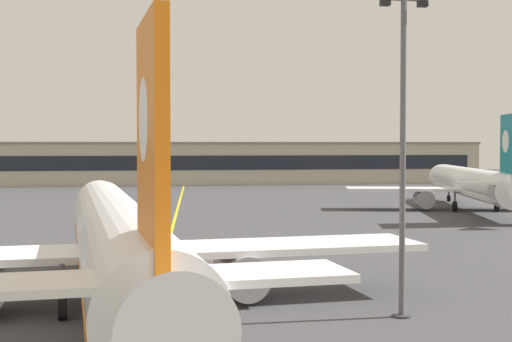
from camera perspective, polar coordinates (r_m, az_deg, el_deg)
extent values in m
cube|color=yellow|center=(52.16, -7.22, -6.81)|extent=(13.08, 179.57, 0.01)
cylinder|color=white|center=(36.77, -10.83, -5.07)|extent=(7.31, 36.20, 3.80)
cone|color=white|center=(55.95, -12.09, -2.63)|extent=(3.85, 2.94, 3.61)
cone|color=white|center=(17.66, -6.76, -11.57)|extent=(3.11, 3.07, 2.85)
cube|color=orange|center=(36.91, -10.82, -6.68)|extent=(6.95, 33.33, 0.44)
cube|color=black|center=(54.00, -12.01, -2.09)|extent=(2.94, 1.37, 0.60)
cube|color=white|center=(37.48, -10.88, -6.26)|extent=(32.32, 7.92, 0.36)
cylinder|color=gray|center=(37.59, -1.20, -8.07)|extent=(2.64, 3.81, 2.30)
cylinder|color=black|center=(39.36, -1.83, -7.61)|extent=(1.96, 0.37, 1.95)
cube|color=orange|center=(20.74, -8.14, 2.02)|extent=(0.87, 4.82, 7.20)
cylinder|color=white|center=(21.05, -8.24, 3.99)|extent=(0.67, 2.43, 2.40)
cube|color=white|center=(20.48, -7.90, -8.37)|extent=(11.22, 3.87, 0.24)
cylinder|color=#4C4C51|center=(51.39, -11.85, -5.31)|extent=(0.24, 0.24, 1.60)
cylinder|color=black|center=(51.53, -11.84, -6.44)|extent=(0.49, 0.93, 0.90)
cylinder|color=#4C4C51|center=(34.98, -14.90, -8.33)|extent=(0.24, 0.24, 1.60)
cylinder|color=black|center=(35.20, -14.88, -10.14)|extent=(0.53, 1.33, 1.30)
cylinder|color=#4C4C51|center=(35.32, -6.35, -8.18)|extent=(0.24, 0.24, 1.60)
cylinder|color=black|center=(35.54, -6.34, -9.96)|extent=(0.53, 1.33, 1.30)
cylinder|color=white|center=(92.83, 16.55, -0.90)|extent=(10.78, 34.33, 3.62)
cone|color=white|center=(110.81, 14.38, -0.41)|extent=(3.89, 3.15, 3.44)
cube|color=white|center=(92.88, 16.55, -1.52)|extent=(10.13, 31.63, 0.42)
cube|color=black|center=(109.01, 14.56, -0.12)|extent=(2.88, 1.60, 0.57)
cube|color=white|center=(93.43, 16.47, -1.38)|extent=(30.81, 10.91, 0.34)
cylinder|color=gray|center=(91.40, 12.98, -2.16)|extent=(2.87, 3.82, 2.19)
cylinder|color=black|center=(93.14, 12.80, -2.08)|extent=(1.86, 0.56, 1.86)
cube|color=#0F7A89|center=(78.11, 19.12, 1.70)|extent=(1.34, 4.56, 6.87)
cylinder|color=white|center=(78.39, 19.07, 2.21)|extent=(0.89, 2.33, 2.29)
cube|color=white|center=(77.66, 19.20, -0.90)|extent=(10.82, 4.82, 0.23)
cylinder|color=#4C4C51|center=(106.43, 14.84, -1.55)|extent=(0.23, 0.23, 1.53)
cylinder|color=black|center=(106.49, 14.83, -2.08)|extent=(0.55, 0.92, 0.86)
cylinder|color=#4C4C51|center=(90.53, 15.29, -2.01)|extent=(0.23, 0.23, 1.53)
cylinder|color=black|center=(90.61, 15.28, -2.69)|extent=(0.63, 1.29, 1.24)
cylinder|color=#4C4C51|center=(91.69, 18.33, -1.99)|extent=(0.23, 0.23, 1.53)
cylinder|color=black|center=(91.77, 18.32, -2.66)|extent=(0.63, 1.29, 1.24)
cylinder|color=#515156|center=(34.47, 11.40, 1.04)|extent=(0.28, 0.28, 14.91)
cylinder|color=#333338|center=(35.39, 11.31, -11.04)|extent=(0.90, 0.90, 0.10)
cube|color=black|center=(34.78, 10.06, 12.83)|extent=(0.44, 0.36, 0.28)
cube|color=black|center=(35.39, 12.89, 12.62)|extent=(0.44, 0.36, 0.28)
cube|color=#B2A893|center=(147.22, -7.48, 0.53)|extent=(130.01, 12.00, 8.13)
cube|color=black|center=(141.17, -7.42, 0.63)|extent=(124.81, 0.12, 2.80)
cube|color=gray|center=(147.17, -7.49, 2.19)|extent=(130.41, 12.40, 0.40)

